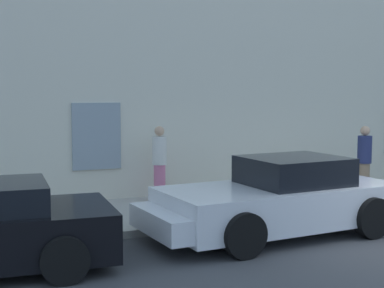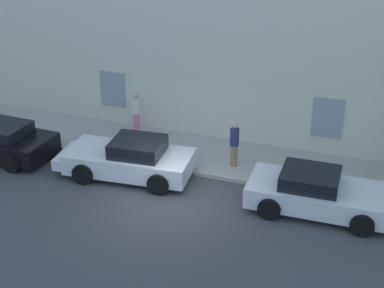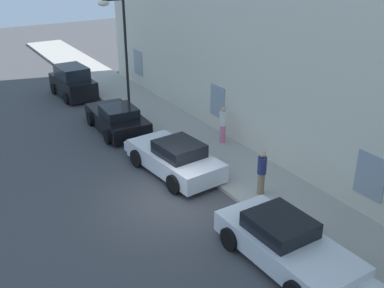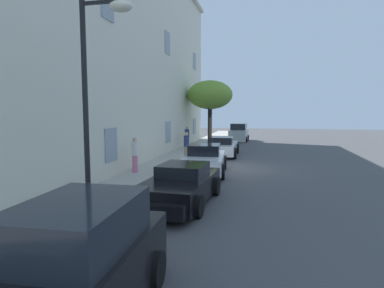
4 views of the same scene
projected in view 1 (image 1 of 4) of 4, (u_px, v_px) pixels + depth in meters
The scene contains 4 objects.
sidewalk at pixel (297, 201), 13.05m from camera, with size 60.00×3.02×0.14m, color #A8A399.
sportscar_yellow_flank at pixel (272, 201), 10.17m from camera, with size 4.87×2.44×1.41m.
pedestrian_admiring at pixel (160, 162), 12.66m from camera, with size 0.33×0.33×1.69m.
pedestrian_strolling at pixel (364, 161), 12.99m from camera, with size 0.44×0.44×1.68m.
Camera 1 is at (-7.09, -7.63, 2.63)m, focal length 52.74 mm.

